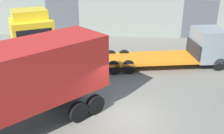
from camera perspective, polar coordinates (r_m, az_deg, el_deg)
name	(u,v)px	position (r m, az deg, el deg)	size (l,w,h in m)	color
ground_plane	(126,117)	(13.05, 3.02, -10.90)	(60.00, 60.00, 0.00)	slate
tractor_unit_yellow	(32,42)	(18.44, -16.98, 5.27)	(5.28, 6.83, 4.19)	yellow
flatbed_truck_grey	(190,49)	(19.31, 16.63, 3.83)	(8.63, 3.75, 2.66)	gray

